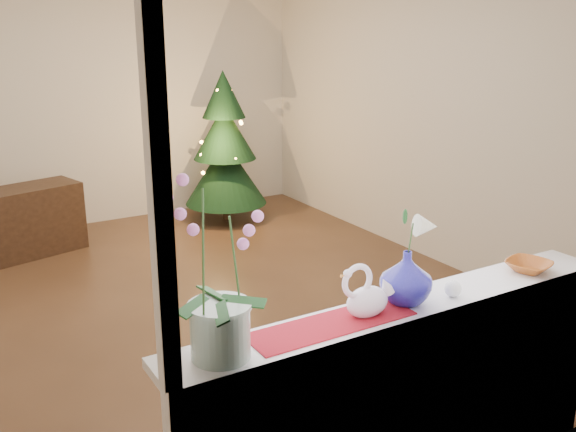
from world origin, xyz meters
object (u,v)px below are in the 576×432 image
swan (368,290)px  amber_dish (529,267)px  paperweight (453,289)px  side_table (33,220)px  blue_vase (406,274)px  orchid_pot (218,268)px  xmas_tree (225,147)px

swan → amber_dish: 0.96m
paperweight → side_table: paperweight is taller
blue_vase → paperweight: 0.24m
blue_vase → side_table: size_ratio=0.31×
orchid_pot → swan: 0.68m
paperweight → xmas_tree: size_ratio=0.05×
amber_dish → side_table: (-1.56, 4.20, -0.62)m
paperweight → side_table: 4.41m
amber_dish → side_table: bearing=110.4°
paperweight → xmas_tree: bearing=77.4°
swan → xmas_tree: bearing=89.9°
amber_dish → xmas_tree: bearing=84.1°
paperweight → orchid_pot: bearing=178.0°
orchid_pot → blue_vase: orchid_pot is taller
orchid_pot → amber_dish: orchid_pot is taller
side_table → xmas_tree: bearing=-13.1°
xmas_tree → blue_vase: bearing=-105.5°
orchid_pot → paperweight: 1.12m
orchid_pot → xmas_tree: 4.74m
orchid_pot → xmas_tree: size_ratio=0.42×
side_table → paperweight: bearing=-91.1°
paperweight → blue_vase: bearing=165.0°
blue_vase → xmas_tree: size_ratio=0.16×
swan → amber_dish: bearing=17.6°
paperweight → side_table: size_ratio=0.09×
paperweight → amber_dish: (0.52, 0.03, -0.01)m
blue_vase → paperweight: bearing=-15.0°
swan → paperweight: bearing=12.7°
side_table → swan: bearing=-96.6°
paperweight → side_table: (-1.03, 4.24, -0.64)m
blue_vase → xmas_tree: xmas_tree is taller
orchid_pot → swan: bearing=0.2°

